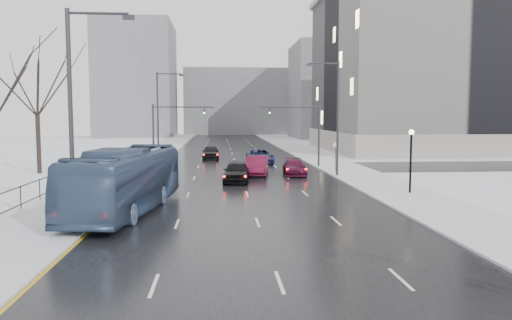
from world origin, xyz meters
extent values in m
cube|color=black|center=(0.00, 60.00, 0.02)|extent=(16.00, 150.00, 0.04)
cube|color=black|center=(0.00, 48.00, 0.02)|extent=(130.00, 10.00, 0.04)
cube|color=silver|center=(-10.50, 60.00, 0.08)|extent=(5.00, 150.00, 0.16)
cube|color=silver|center=(10.50, 60.00, 0.08)|extent=(5.00, 150.00, 0.16)
cube|color=white|center=(-20.00, 60.00, 0.06)|extent=(14.00, 150.00, 0.12)
cube|color=black|center=(-13.00, 30.00, 1.41)|extent=(0.04, 70.00, 0.05)
cube|color=black|center=(-13.00, 30.00, 0.41)|extent=(0.04, 70.00, 0.05)
cylinder|color=black|center=(-13.00, 30.00, 0.81)|extent=(0.06, 0.06, 1.30)
cylinder|color=#2D2D33|center=(8.40, 40.00, 5.00)|extent=(0.20, 0.20, 10.00)
cylinder|color=#2D2D33|center=(7.10, 40.00, 9.80)|extent=(2.60, 0.12, 0.12)
cube|color=#2D2D33|center=(5.80, 40.00, 9.65)|extent=(0.50, 0.25, 0.18)
cylinder|color=#2D2D33|center=(-8.40, 20.00, 5.00)|extent=(0.20, 0.20, 10.00)
cylinder|color=#2D2D33|center=(-7.10, 20.00, 9.80)|extent=(2.60, 0.12, 0.12)
cube|color=#2D2D33|center=(-5.80, 20.00, 9.65)|extent=(0.50, 0.25, 0.18)
cylinder|color=#2D2D33|center=(-8.40, 52.00, 5.00)|extent=(0.20, 0.20, 10.00)
cylinder|color=#2D2D33|center=(-7.10, 52.00, 9.80)|extent=(2.60, 0.12, 0.12)
cube|color=#2D2D33|center=(-5.80, 52.00, 9.65)|extent=(0.50, 0.25, 0.18)
cylinder|color=black|center=(11.00, 30.00, 2.16)|extent=(0.14, 0.14, 4.00)
sphere|color=#FFE5B2|center=(11.00, 30.00, 4.26)|extent=(0.36, 0.36, 0.36)
cylinder|color=#2D2D33|center=(8.40, 48.00, 3.25)|extent=(0.20, 0.20, 6.50)
cylinder|color=#2D2D33|center=(5.40, 48.00, 6.20)|extent=(6.00, 0.12, 0.12)
imported|color=#2D2D33|center=(3.30, 48.00, 5.60)|extent=(0.15, 0.18, 0.90)
sphere|color=#19FF33|center=(3.30, 47.85, 5.60)|extent=(0.16, 0.16, 0.16)
cylinder|color=#2D2D33|center=(-8.40, 48.00, 3.25)|extent=(0.20, 0.20, 6.50)
cylinder|color=#2D2D33|center=(-5.40, 48.00, 6.20)|extent=(6.00, 0.12, 0.12)
imported|color=#2D2D33|center=(-3.30, 48.00, 5.60)|extent=(0.15, 0.18, 0.90)
sphere|color=#19FF33|center=(-3.30, 47.85, 5.60)|extent=(0.16, 0.16, 0.16)
cylinder|color=#2D2D33|center=(9.20, 44.00, 1.41)|extent=(0.06, 0.06, 2.50)
cylinder|color=white|center=(9.20, 44.00, 2.56)|extent=(0.60, 0.03, 0.60)
torus|color=#B20C0C|center=(9.20, 44.00, 2.56)|extent=(0.58, 0.06, 0.58)
cube|color=gray|center=(35.00, 72.00, 12.00)|extent=(40.00, 30.00, 24.00)
cube|color=gray|center=(35.00, 72.00, 1.50)|extent=(40.60, 30.60, 3.00)
cube|color=slate|center=(28.00, 115.00, 11.00)|extent=(24.00, 20.00, 22.00)
cube|color=slate|center=(-22.00, 125.00, 14.00)|extent=(18.00, 22.00, 28.00)
cube|color=slate|center=(4.00, 140.00, 9.00)|extent=(30.00, 18.00, 18.00)
imported|color=#3B5173|center=(-7.00, 25.24, 1.83)|extent=(4.75, 13.11, 3.57)
imported|color=black|center=(-0.50, 37.11, 0.89)|extent=(2.42, 5.12, 1.69)
imported|color=maroon|center=(1.51, 41.46, 0.90)|extent=(2.52, 5.42, 1.72)
imported|color=navy|center=(2.71, 52.56, 0.82)|extent=(2.93, 5.79, 1.57)
imported|color=#4E0D29|center=(4.87, 41.39, 0.73)|extent=(2.22, 4.89, 1.39)
imported|color=black|center=(-2.83, 58.06, 0.89)|extent=(2.03, 5.00, 1.70)
camera|label=1|loc=(-1.95, -2.53, 5.42)|focal=35.00mm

